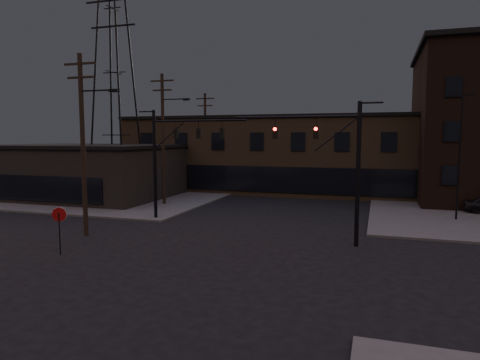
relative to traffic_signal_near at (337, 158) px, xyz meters
name	(u,v)px	position (x,y,z in m)	size (l,w,h in m)	color
ground	(218,258)	(-5.36, -4.50, -4.93)	(140.00, 140.00, 0.00)	black
sidewalk_nw	(108,189)	(-27.36, 17.50, -4.86)	(30.00, 30.00, 0.15)	#474744
building_row	(308,155)	(-5.36, 23.50, -0.93)	(40.00, 12.00, 8.00)	brown
building_left	(88,173)	(-25.36, 11.50, -2.43)	(16.00, 12.00, 5.00)	black
traffic_signal_near	(337,158)	(0.00, 0.00, 0.00)	(7.12, 0.24, 8.00)	black
traffic_signal_far	(170,152)	(-12.07, 3.50, 0.08)	(7.12, 0.24, 8.00)	black
stop_sign	(59,219)	(-13.36, -6.49, -3.09)	(0.72, 0.33, 2.48)	black
utility_pole_near	(84,140)	(-14.79, -2.50, 0.94)	(3.70, 0.28, 11.00)	black
utility_pole_mid	(164,136)	(-15.79, 9.50, 1.19)	(3.70, 0.28, 11.50)	black
utility_pole_far	(205,139)	(-16.86, 21.50, 0.85)	(2.20, 0.28, 11.00)	black
transmission_tower	(114,72)	(-23.36, 13.50, 7.57)	(7.00, 7.00, 25.00)	black
lot_light_a	(460,145)	(7.64, 9.50, 0.58)	(1.50, 0.28, 9.14)	black
car_crossing	(277,185)	(-8.31, 21.11, -4.08)	(1.80, 5.17, 1.70)	black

